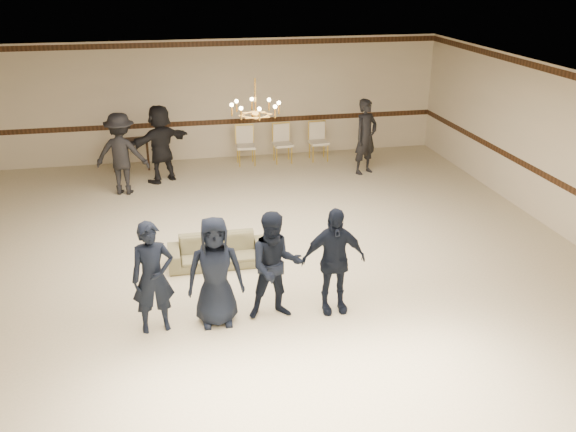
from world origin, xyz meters
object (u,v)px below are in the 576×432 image
(adult_left, at_px, (121,154))
(adult_right, at_px, (366,137))
(settee, at_px, (218,251))
(banquet_chair_left, at_px, (246,146))
(boy_b, at_px, (215,272))
(boy_c, at_px, (275,266))
(adult_mid, at_px, (160,144))
(boy_a, at_px, (153,278))
(boy_d, at_px, (333,261))
(chandelier, at_px, (255,97))
(banquet_chair_right, at_px, (319,142))
(console_table, at_px, (131,154))
(banquet_chair_mid, at_px, (283,144))

(adult_left, bearing_deg, adult_right, -163.28)
(settee, distance_m, banquet_chair_left, 5.99)
(adult_right, bearing_deg, boy_b, -152.68)
(boy_c, xyz_separation_m, adult_left, (-2.45, 6.16, 0.10))
(adult_right, height_order, banquet_chair_left, adult_right)
(boy_c, relative_size, adult_mid, 0.89)
(boy_b, height_order, adult_mid, adult_mid)
(boy_c, bearing_deg, banquet_chair_left, 86.32)
(boy_a, distance_m, boy_d, 2.70)
(chandelier, relative_size, boy_c, 0.55)
(adult_right, distance_m, banquet_chair_right, 1.66)
(boy_a, xyz_separation_m, boy_c, (1.80, 0.00, 0.00))
(settee, height_order, adult_left, adult_left)
(chandelier, distance_m, console_table, 6.43)
(banquet_chair_left, xyz_separation_m, console_table, (-3.00, 0.20, -0.10))
(boy_b, distance_m, console_table, 8.13)
(boy_d, bearing_deg, boy_a, -179.65)
(adult_right, xyz_separation_m, banquet_chair_mid, (-1.88, 1.33, -0.45))
(boy_a, xyz_separation_m, adult_mid, (0.25, 6.86, 0.10))
(settee, xyz_separation_m, adult_right, (4.23, 4.50, 0.70))
(settee, distance_m, banquet_chair_right, 6.73)
(adult_left, xyz_separation_m, console_table, (0.12, 1.83, -0.55))
(chandelier, relative_size, settee, 0.53)
(boy_d, height_order, banquet_chair_mid, boy_d)
(adult_left, xyz_separation_m, banquet_chair_left, (3.12, 1.63, -0.45))
(settee, relative_size, adult_left, 0.93)
(boy_b, xyz_separation_m, banquet_chair_right, (3.57, 7.79, -0.34))
(boy_b, distance_m, banquet_chair_right, 8.58)
(chandelier, xyz_separation_m, boy_a, (-1.95, -2.59, -2.02))
(banquet_chair_left, distance_m, banquet_chair_right, 2.00)
(boy_b, relative_size, console_table, 1.77)
(settee, height_order, adult_right, adult_right)
(adult_mid, bearing_deg, banquet_chair_mid, 164.37)
(boy_a, bearing_deg, settee, 52.57)
(adult_mid, bearing_deg, boy_a, 56.16)
(banquet_chair_left, bearing_deg, boy_d, -83.14)
(chandelier, bearing_deg, adult_left, 126.05)
(adult_left, xyz_separation_m, adult_right, (6.00, 0.30, 0.00))
(settee, bearing_deg, boy_b, -96.40)
(boy_d, xyz_separation_m, console_table, (-3.23, 7.99, -0.45))
(boy_a, bearing_deg, adult_mid, 80.28)
(adult_right, bearing_deg, boy_d, -140.43)
(banquet_chair_mid, bearing_deg, chandelier, -111.48)
(boy_d, bearing_deg, adult_mid, 109.99)
(boy_c, bearing_deg, adult_left, 112.93)
(boy_a, relative_size, boy_c, 1.00)
(boy_a, xyz_separation_m, console_table, (-0.53, 7.99, -0.45))
(banquet_chair_right, bearing_deg, boy_c, -112.99)
(settee, bearing_deg, adult_mid, 100.13)
(boy_a, relative_size, settee, 0.96)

